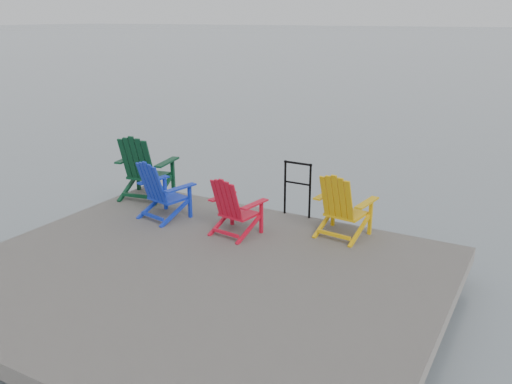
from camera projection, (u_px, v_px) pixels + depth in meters
The scene contains 7 objects.
ground at pixel (199, 305), 7.07m from camera, with size 400.00×400.00×0.00m, color slate.
dock at pixel (198, 281), 6.96m from camera, with size 6.00×5.00×1.40m.
handrail at pixel (297, 184), 8.66m from camera, with size 0.48×0.04×0.90m.
chair_green at pixel (144, 166), 9.51m from camera, with size 1.03×0.97×1.15m.
chair_blue at pixel (162, 189), 8.56m from camera, with size 0.87×0.82×0.96m.
chair_red at pixel (234, 206), 7.92m from camera, with size 0.78×0.73×0.90m.
chair_yellow at pixel (342, 205), 7.84m from camera, with size 0.84×0.79×0.98m.
Camera 1 is at (3.71, -5.10, 3.60)m, focal length 38.00 mm.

